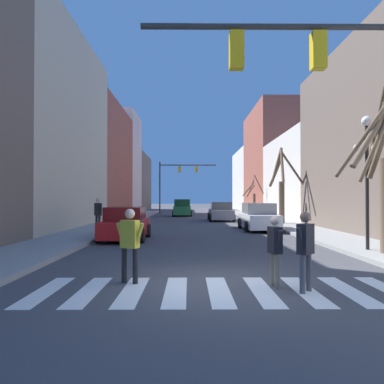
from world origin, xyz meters
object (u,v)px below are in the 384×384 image
object	(u,v)px
traffic_signal_far	(176,176)
pedestrian_waiting_at_curb	(98,212)
pedestrian_on_left_sidewalk	(305,244)
pedestrian_crossing_street	(275,245)
street_tree_left_mid	(382,176)
car_parked_right_near	(221,212)
car_at_intersection	(259,217)
pedestrian_on_right_sidewalk	(130,239)
car_parked_left_far	(182,208)
traffic_signal_near	(336,85)
street_tree_right_mid	(282,187)
street_tree_left_far	(254,198)
street_lamp_right_corner	(367,155)
car_parked_left_mid	(125,224)

from	to	relation	value
traffic_signal_far	pedestrian_waiting_at_curb	bearing A→B (deg)	-96.30
pedestrian_on_left_sidewalk	pedestrian_waiting_at_curb	xyz separation A→B (m)	(-7.29, 12.47, 0.23)
pedestrian_crossing_street	street_tree_left_mid	world-z (taller)	street_tree_left_mid
car_parked_right_near	car_at_intersection	bearing A→B (deg)	-171.34
pedestrian_on_right_sidewalk	car_parked_left_far	bearing A→B (deg)	-68.49
traffic_signal_near	car_at_intersection	xyz separation A→B (m)	(0.87, 14.14, -3.72)
car_parked_right_near	pedestrian_on_right_sidewalk	world-z (taller)	pedestrian_on_right_sidewalk
street_tree_right_mid	street_tree_left_far	size ratio (longest dim) A/B	1.27
street_lamp_right_corner	car_parked_right_near	world-z (taller)	street_lamp_right_corner
pedestrian_waiting_at_curb	street_tree_left_mid	xyz separation A→B (m)	(11.31, -7.80, 1.45)
car_parked_right_near	street_tree_left_mid	xyz separation A→B (m)	(3.69, -19.82, 1.91)
car_at_intersection	pedestrian_waiting_at_curb	xyz separation A→B (m)	(-9.09, -2.38, 0.45)
car_at_intersection	street_tree_right_mid	world-z (taller)	street_tree_right_mid
street_lamp_right_corner	pedestrian_on_right_sidewalk	world-z (taller)	street_lamp_right_corner
car_at_intersection	street_tree_left_far	bearing A→B (deg)	-8.92
pedestrian_on_right_sidewalk	pedestrian_crossing_street	xyz separation A→B (m)	(3.21, -0.40, -0.09)
car_parked_right_near	pedestrian_on_right_sidewalk	distance (m)	23.99
pedestrian_crossing_street	street_tree_left_far	distance (m)	32.01
car_parked_right_near	street_tree_left_mid	distance (m)	20.25
car_parked_left_mid	pedestrian_waiting_at_curb	distance (m)	3.44
car_parked_left_far	street_tree_left_far	bearing A→B (deg)	83.46
traffic_signal_near	car_at_intersection	size ratio (longest dim) A/B	1.33
pedestrian_on_left_sidewalk	pedestrian_waiting_at_curb	bearing A→B (deg)	-106.53
traffic_signal_far	street_tree_right_mid	world-z (taller)	traffic_signal_far
car_at_intersection	pedestrian_on_left_sidewalk	world-z (taller)	pedestrian_on_left_sidewalk
pedestrian_on_right_sidewalk	traffic_signal_far	bearing A→B (deg)	-66.89
pedestrian_crossing_street	street_tree_left_mid	bearing A→B (deg)	121.15
street_tree_left_far	pedestrian_waiting_at_curb	bearing A→B (deg)	-121.06
pedestrian_on_right_sidewalk	street_tree_left_far	bearing A→B (deg)	-82.20
car_parked_left_far	street_tree_left_mid	world-z (taller)	street_tree_left_mid
car_parked_left_far	car_at_intersection	world-z (taller)	car_parked_left_far
pedestrian_on_left_sidewalk	street_tree_left_far	size ratio (longest dim) A/B	0.39
traffic_signal_far	street_tree_left_mid	distance (m)	37.62
traffic_signal_far	street_lamp_right_corner	distance (m)	36.94
car_parked_left_far	street_tree_right_mid	bearing A→B (deg)	27.69
street_lamp_right_corner	street_tree_right_mid	size ratio (longest dim) A/B	0.86
pedestrian_waiting_at_curb	street_lamp_right_corner	bearing A→B (deg)	-165.15
traffic_signal_near	pedestrian_on_left_sidewalk	size ratio (longest dim) A/B	3.79
car_parked_right_near	street_tree_right_mid	size ratio (longest dim) A/B	0.86
pedestrian_on_right_sidewalk	street_tree_left_mid	distance (m)	8.80
street_tree_left_far	car_at_intersection	bearing A→B (deg)	-98.92
traffic_signal_far	car_parked_left_far	distance (m)	9.38
pedestrian_on_left_sidewalk	pedestrian_crossing_street	size ratio (longest dim) A/B	1.07
traffic_signal_far	pedestrian_crossing_street	world-z (taller)	traffic_signal_far
car_parked_left_far	pedestrian_on_right_sidewalk	size ratio (longest dim) A/B	2.62
car_parked_left_far	car_parked_right_near	size ratio (longest dim) A/B	0.95
street_tree_right_mid	traffic_signal_far	bearing A→B (deg)	110.36
street_lamp_right_corner	car_parked_right_near	bearing A→B (deg)	100.26
street_tree_left_mid	car_parked_left_far	bearing A→B (deg)	104.20
car_parked_right_near	street_tree_left_mid	bearing A→B (deg)	-169.46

